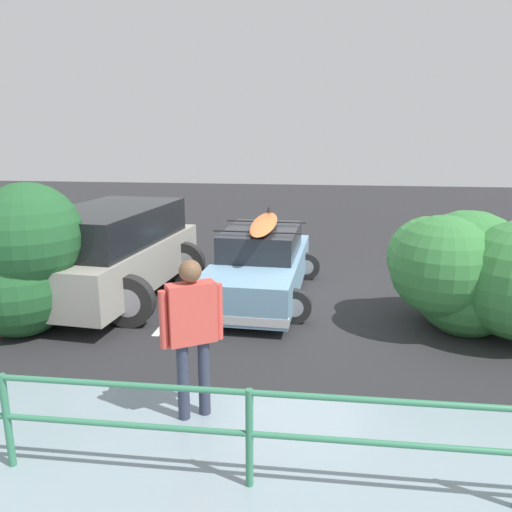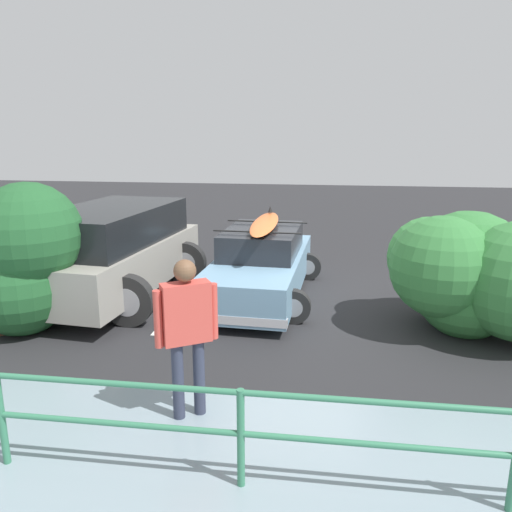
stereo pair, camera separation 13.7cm
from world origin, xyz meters
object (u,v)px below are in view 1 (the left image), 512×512
Objects in this scene: sedan_car at (260,265)px; suv_car at (112,251)px; person_bystander at (192,325)px; bush_near_left at (469,274)px; bush_near_right at (16,255)px.

sedan_car is 0.94× the size of suv_car.
person_bystander reaches higher than sedan_car.
sedan_car is 3.74m from bush_near_left.
bush_near_right reaches higher than bush_near_left.
suv_car is 1.86× the size of bush_near_right.
sedan_car is at bearing -92.65° from person_bystander.
person_bystander is (0.20, 4.38, 0.47)m from sedan_car.
suv_car is 2.51× the size of person_bystander.
sedan_car is at bearing -20.36° from bush_near_left.
bush_near_left is at bearing 159.64° from sedan_car.
suv_car is at bearing 10.46° from sedan_car.
person_bystander is at bearing 123.76° from suv_car.
person_bystander is at bearing 148.08° from bush_near_right.
suv_car is 6.33m from bush_near_left.
bush_near_left reaches higher than suv_car.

